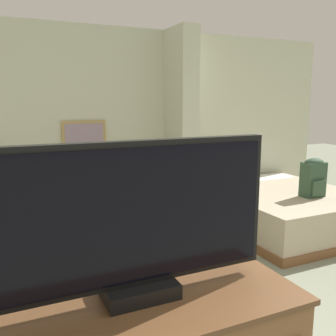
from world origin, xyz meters
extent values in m
cube|color=beige|center=(0.00, 4.24, 1.30)|extent=(6.52, 0.12, 2.60)
cube|color=slate|center=(0.00, 4.17, 0.03)|extent=(6.52, 0.02, 0.06)
cube|color=tan|center=(-0.56, 4.16, 1.23)|extent=(0.56, 0.02, 0.37)
cube|color=gray|center=(-0.56, 4.15, 1.23)|extent=(0.49, 0.01, 0.30)
cube|color=beige|center=(0.68, 3.89, 1.30)|extent=(0.24, 0.58, 2.60)
cube|color=#B7AD8E|center=(-0.56, 3.72, 0.22)|extent=(1.51, 0.84, 0.44)
cube|color=#B7AD8E|center=(-0.56, 4.04, 0.64)|extent=(1.51, 0.20, 0.41)
cube|color=#B7AD8E|center=(-1.42, 3.72, 0.22)|extent=(0.21, 0.84, 0.44)
cylinder|color=#B7AD8E|center=(-1.42, 3.72, 0.48)|extent=(0.23, 0.84, 0.23)
cube|color=#B7AD8E|center=(0.30, 3.72, 0.22)|extent=(0.21, 0.84, 0.44)
cylinder|color=#B7AD8E|center=(0.30, 3.72, 0.48)|extent=(0.23, 0.84, 0.23)
cube|color=beige|center=(-0.94, 3.67, 0.49)|extent=(0.73, 0.60, 0.10)
cube|color=beige|center=(-0.18, 3.67, 0.49)|extent=(0.73, 0.60, 0.10)
cube|color=brown|center=(-0.51, 2.77, 0.40)|extent=(0.56, 0.50, 0.04)
cylinder|color=brown|center=(-0.75, 2.56, 0.19)|extent=(0.04, 0.04, 0.38)
cylinder|color=brown|center=(-0.27, 2.56, 0.19)|extent=(0.04, 0.04, 0.38)
cylinder|color=brown|center=(-0.75, 2.99, 0.19)|extent=(0.04, 0.04, 0.38)
cylinder|color=brown|center=(-0.27, 2.99, 0.19)|extent=(0.04, 0.04, 0.38)
cylinder|color=brown|center=(-1.54, 3.51, 0.26)|extent=(0.04, 0.04, 0.53)
cylinder|color=brown|center=(-1.54, 3.90, 0.26)|extent=(0.04, 0.04, 0.53)
cube|color=#54351E|center=(-1.19, 0.47, 1.03)|extent=(1.06, 0.54, 0.02)
cube|color=black|center=(-1.19, 0.47, 1.06)|extent=(0.24, 0.16, 0.05)
cube|color=black|center=(-1.19, 0.47, 1.32)|extent=(0.92, 0.04, 0.47)
cube|color=black|center=(-1.19, 0.44, 1.32)|extent=(0.88, 0.01, 0.43)
cube|color=brown|center=(1.79, 3.10, 0.05)|extent=(1.72, 2.03, 0.10)
cube|color=tan|center=(1.79, 3.10, 0.30)|extent=(1.68, 1.99, 0.40)
cube|color=white|center=(1.79, 3.88, 0.45)|extent=(1.56, 0.36, 0.10)
cube|color=#2D4733|center=(1.90, 2.70, 0.72)|extent=(0.28, 0.17, 0.43)
cube|color=#2D4733|center=(1.90, 2.60, 0.63)|extent=(0.21, 0.03, 0.19)
ellipsoid|color=#2D4733|center=(1.90, 2.70, 0.93)|extent=(0.27, 0.16, 0.10)
camera|label=1|loc=(-1.58, -0.61, 1.68)|focal=40.00mm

